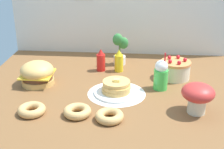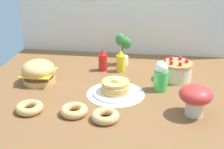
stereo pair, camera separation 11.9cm
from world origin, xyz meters
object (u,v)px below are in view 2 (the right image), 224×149
object	(u,v)px
donut_vanilla	(105,116)
donut_chocolate	(74,110)
ketchup_bottle	(103,60)
donut_pink_glaze	(29,108)
layer_cake	(177,71)
pancake_stack	(115,88)
cream_soda_cup	(161,76)
potted_plant	(122,48)
mustard_bottle	(121,61)
mushroom_stool	(196,97)
burger	(39,72)

from	to	relation	value
donut_vanilla	donut_chocolate	bearing A→B (deg)	168.81
ketchup_bottle	donut_pink_glaze	distance (m)	0.89
layer_cake	donut_pink_glaze	size ratio (longest dim) A/B	1.34
pancake_stack	donut_pink_glaze	xyz separation A→B (m)	(-0.55, -0.35, -0.02)
ketchup_bottle	donut_pink_glaze	size ratio (longest dim) A/B	1.08
cream_soda_cup	donut_pink_glaze	xyz separation A→B (m)	(-0.88, -0.46, -0.09)
cream_soda_cup	donut_chocolate	bearing A→B (deg)	-141.39
ketchup_bottle	potted_plant	size ratio (longest dim) A/B	0.66
ketchup_bottle	cream_soda_cup	size ratio (longest dim) A/B	0.67
layer_cake	cream_soda_cup	bearing A→B (deg)	-121.47
donut_vanilla	mustard_bottle	bearing A→B (deg)	89.51
cream_soda_cup	potted_plant	xyz separation A→B (m)	(-0.35, 0.50, 0.05)
cream_soda_cup	mushroom_stool	xyz separation A→B (m)	(0.22, -0.35, 0.01)
potted_plant	burger	bearing A→B (deg)	-141.94
layer_cake	potted_plant	world-z (taller)	potted_plant
donut_pink_glaze	donut_chocolate	bearing A→B (deg)	0.93
layer_cake	donut_vanilla	size ratio (longest dim) A/B	1.34
donut_pink_glaze	potted_plant	bearing A→B (deg)	61.24
cream_soda_cup	potted_plant	size ratio (longest dim) A/B	0.98
potted_plant	cream_soda_cup	bearing A→B (deg)	-55.05
burger	ketchup_bottle	xyz separation A→B (m)	(0.48, 0.33, 0.00)
burger	donut_pink_glaze	size ratio (longest dim) A/B	1.43
pancake_stack	donut_chocolate	bearing A→B (deg)	-124.73
burger	potted_plant	bearing A→B (deg)	38.06
donut_chocolate	potted_plant	world-z (taller)	potted_plant
mushroom_stool	mustard_bottle	bearing A→B (deg)	129.45
mustard_bottle	mushroom_stool	world-z (taller)	mushroom_stool
potted_plant	mushroom_stool	xyz separation A→B (m)	(0.57, -0.86, -0.03)
burger	layer_cake	size ratio (longest dim) A/B	1.06
burger	donut_vanilla	world-z (taller)	burger
mustard_bottle	potted_plant	bearing A→B (deg)	91.63
mustard_bottle	donut_chocolate	size ratio (longest dim) A/B	1.08
mushroom_stool	pancake_stack	bearing A→B (deg)	156.87
burger	donut_vanilla	size ratio (longest dim) A/B	1.43
pancake_stack	cream_soda_cup	size ratio (longest dim) A/B	1.13
ketchup_bottle	mushroom_stool	size ratio (longest dim) A/B	0.91
donut_chocolate	donut_vanilla	size ratio (longest dim) A/B	1.00
pancake_stack	cream_soda_cup	distance (m)	0.36
ketchup_bottle	donut_chocolate	distance (m)	0.80
mushroom_stool	layer_cake	bearing A→B (deg)	98.46
cream_soda_cup	donut_vanilla	size ratio (longest dim) A/B	1.61
donut_pink_glaze	donut_vanilla	world-z (taller)	same
layer_cake	donut_vanilla	bearing A→B (deg)	-124.15
burger	donut_vanilla	distance (m)	0.81
donut_chocolate	mushroom_stool	distance (m)	0.81
cream_soda_cup	mushroom_stool	size ratio (longest dim) A/B	1.36
cream_soda_cup	donut_pink_glaze	world-z (taller)	cream_soda_cup
donut_chocolate	mushroom_stool	bearing A→B (deg)	7.38
mushroom_stool	donut_vanilla	bearing A→B (deg)	-165.76
layer_cake	potted_plant	bearing A→B (deg)	149.97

